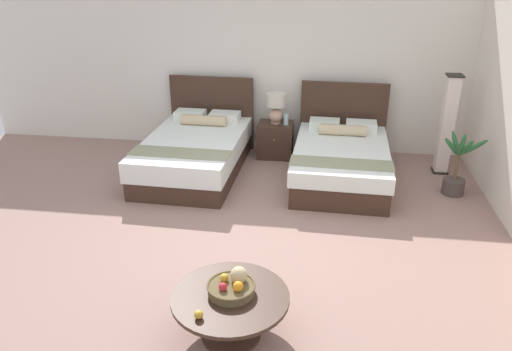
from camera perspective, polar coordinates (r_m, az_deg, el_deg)
name	(u,v)px	position (r m, az deg, el deg)	size (l,w,h in m)	color
ground_plane	(247,243)	(5.57, -1.04, -7.69)	(9.58, 9.69, 0.02)	gray
wall_back	(276,65)	(7.91, 2.32, 12.50)	(9.58, 0.12, 2.66)	white
bed_near_window	(196,151)	(7.27, -6.91, 2.80)	(1.39, 2.24, 1.16)	#3D281D
bed_near_corner	(341,159)	(7.06, 9.68, 1.87)	(1.36, 2.08, 1.16)	#3D281D
nightstand	(275,140)	(7.77, 2.23, 4.10)	(0.54, 0.47, 0.53)	#3D281D
table_lamp	(276,106)	(7.62, 2.31, 7.94)	(0.29, 0.29, 0.46)	tan
vase	(286,119)	(7.60, 3.46, 6.45)	(0.07, 0.07, 0.17)	#A8C3CA
coffee_table	(230,305)	(4.19, -2.94, -14.59)	(0.96, 0.96, 0.40)	#3D281D
fruit_bowl	(232,286)	(4.12, -2.73, -12.50)	(0.40, 0.40, 0.20)	brown
loose_apple	(199,315)	(3.91, -6.57, -15.52)	(0.07, 0.07, 0.07)	gold
floor_lamp_corner	(447,125)	(7.52, 21.00, 5.40)	(0.22, 0.22, 1.43)	black
potted_palm	(456,175)	(7.02, 21.88, 0.11)	(0.55, 0.43, 0.83)	#4B403C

